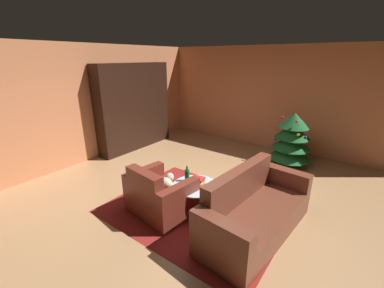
{
  "coord_description": "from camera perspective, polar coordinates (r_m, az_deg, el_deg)",
  "views": [
    {
      "loc": [
        2.17,
        -3.17,
        2.36
      ],
      "look_at": [
        -0.13,
        -0.05,
        1.0
      ],
      "focal_mm": 23.19,
      "sensor_mm": 36.0,
      "label": 1
    }
  ],
  "objects": [
    {
      "name": "ground_plane",
      "position": [
        4.51,
        1.77,
        -12.21
      ],
      "size": [
        7.98,
        7.98,
        0.0
      ],
      "primitive_type": "plane",
      "color": "tan"
    },
    {
      "name": "wall_back",
      "position": [
        6.95,
        18.07,
        9.91
      ],
      "size": [
        6.4,
        0.06,
        2.66
      ],
      "primitive_type": "cube",
      "color": "#D88052",
      "rests_on": "ground"
    },
    {
      "name": "wall_left",
      "position": [
        6.3,
        -22.83,
        8.44
      ],
      "size": [
        0.06,
        6.77,
        2.66
      ],
      "primitive_type": "cube",
      "color": "#D88052",
      "rests_on": "ground"
    },
    {
      "name": "area_rug",
      "position": [
        4.19,
        0.9,
        -14.91
      ],
      "size": [
        2.73,
        2.13,
        0.01
      ],
      "primitive_type": "cube",
      "color": "maroon",
      "rests_on": "ground"
    },
    {
      "name": "bookshelf_unit",
      "position": [
        6.88,
        -12.0,
        8.37
      ],
      "size": [
        0.39,
        2.2,
        2.23
      ],
      "color": "black",
      "rests_on": "ground"
    },
    {
      "name": "armchair_red",
      "position": [
        4.02,
        -7.52,
        -11.77
      ],
      "size": [
        1.07,
        0.87,
        0.81
      ],
      "color": "maroon",
      "rests_on": "ground"
    },
    {
      "name": "couch_red",
      "position": [
        3.71,
        14.06,
        -14.95
      ],
      "size": [
        0.97,
        2.01,
        0.9
      ],
      "color": "brown",
      "rests_on": "ground"
    },
    {
      "name": "coffee_table",
      "position": [
        4.01,
        0.83,
        -9.94
      ],
      "size": [
        0.74,
        0.74,
        0.44
      ],
      "color": "black",
      "rests_on": "ground"
    },
    {
      "name": "book_stack_on_table",
      "position": [
        3.95,
        1.37,
        -8.58
      ],
      "size": [
        0.23,
        0.19,
        0.14
      ],
      "color": "gray",
      "rests_on": "coffee_table"
    },
    {
      "name": "bottle_on_table",
      "position": [
        4.08,
        -1.15,
        -7.16
      ],
      "size": [
        0.08,
        0.08,
        0.26
      ],
      "color": "#105426",
      "rests_on": "coffee_table"
    },
    {
      "name": "decorated_tree",
      "position": [
        6.06,
        21.95,
        1.1
      ],
      "size": [
        0.94,
        0.94,
        1.21
      ],
      "color": "brown",
      "rests_on": "ground"
    }
  ]
}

